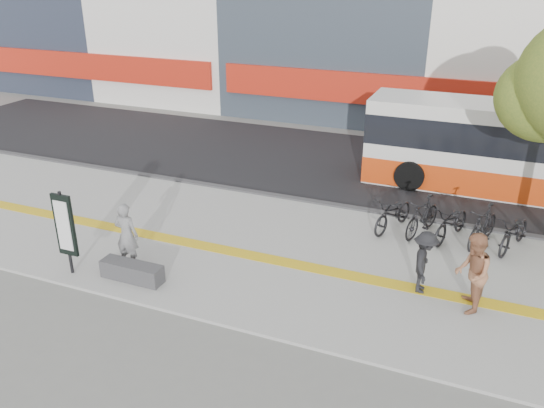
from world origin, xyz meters
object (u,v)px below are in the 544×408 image
at_px(bench, 132,271).
at_px(seated_woman, 127,235).
at_px(signboard, 65,226).
at_px(pedestrian_tan, 472,273).
at_px(pedestrian_dark, 424,262).
at_px(bus, 537,155).

distance_m(bench, seated_woman, 0.97).
relative_size(signboard, seated_woman, 1.27).
bearing_deg(bench, seated_woman, 130.72).
bearing_deg(pedestrian_tan, signboard, -84.34).
distance_m(signboard, pedestrian_dark, 8.60).
bearing_deg(pedestrian_dark, bus, -22.38).
bearing_deg(pedestrian_tan, seated_woman, -88.45).
relative_size(bus, seated_woman, 6.40).
relative_size(seated_woman, pedestrian_dark, 1.12).
height_order(bus, seated_woman, bus).
bearing_deg(signboard, bench, 10.81).
bearing_deg(bench, signboard, -169.19).
relative_size(bus, pedestrian_tan, 5.94).
xyz_separation_m(pedestrian_tan, pedestrian_dark, (-1.07, 0.38, -0.16)).
distance_m(seated_woman, pedestrian_dark, 7.28).
relative_size(signboard, pedestrian_dark, 1.43).
bearing_deg(bench, pedestrian_tan, 13.12).
bearing_deg(bench, pedestrian_dark, 18.12).
distance_m(bench, bus, 13.37).
xyz_separation_m(seated_woman, pedestrian_tan, (8.17, 1.24, 0.07)).
bearing_deg(pedestrian_dark, signboard, 102.74).
bearing_deg(pedestrian_dark, pedestrian_tan, -113.43).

